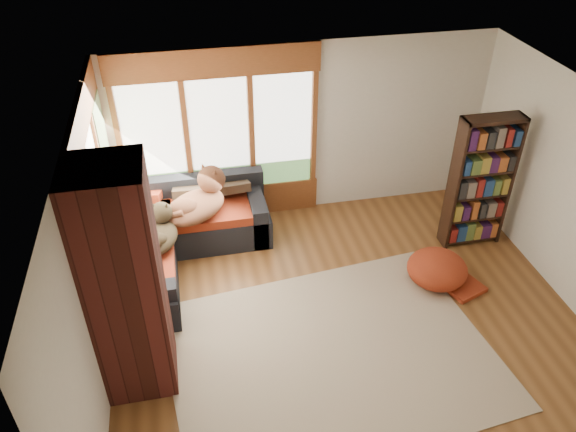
{
  "coord_description": "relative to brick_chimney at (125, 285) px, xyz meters",
  "views": [
    {
      "loc": [
        -1.68,
        -4.59,
        4.91
      ],
      "look_at": [
        -0.54,
        0.95,
        0.95
      ],
      "focal_mm": 35.0,
      "sensor_mm": 36.0,
      "label": 1
    }
  ],
  "objects": [
    {
      "name": "floor",
      "position": [
        2.4,
        0.35,
        -1.3
      ],
      "size": [
        5.5,
        5.5,
        0.0
      ],
      "primitive_type": "plane",
      "color": "brown",
      "rests_on": "ground"
    },
    {
      "name": "ceiling",
      "position": [
        2.4,
        0.35,
        1.3
      ],
      "size": [
        5.5,
        5.5,
        0.0
      ],
      "primitive_type": "plane",
      "color": "white"
    },
    {
      "name": "wall_back",
      "position": [
        2.4,
        2.85,
        0.0
      ],
      "size": [
        5.5,
        0.04,
        2.6
      ],
      "primitive_type": "cube",
      "color": "silver",
      "rests_on": "ground"
    },
    {
      "name": "wall_left",
      "position": [
        -0.35,
        0.35,
        0.0
      ],
      "size": [
        0.04,
        5.0,
        2.6
      ],
      "primitive_type": "cube",
      "color": "silver",
      "rests_on": "ground"
    },
    {
      "name": "windows_back",
      "position": [
        1.2,
        2.82,
        0.05
      ],
      "size": [
        2.82,
        0.1,
        1.9
      ],
      "color": "brown",
      "rests_on": "wall_back"
    },
    {
      "name": "windows_left",
      "position": [
        -0.32,
        1.55,
        0.05
      ],
      "size": [
        0.1,
        2.62,
        1.9
      ],
      "color": "brown",
      "rests_on": "wall_left"
    },
    {
      "name": "roller_blind",
      "position": [
        -0.29,
        2.38,
        0.45
      ],
      "size": [
        0.03,
        0.72,
        0.9
      ],
      "primitive_type": "cube",
      "color": "gray",
      "rests_on": "wall_left"
    },
    {
      "name": "brick_chimney",
      "position": [
        0.0,
        0.0,
        0.0
      ],
      "size": [
        0.7,
        0.7,
        2.6
      ],
      "primitive_type": "cube",
      "color": "#471914",
      "rests_on": "ground"
    },
    {
      "name": "sectional_sofa",
      "position": [
        0.45,
        2.05,
        -1.0
      ],
      "size": [
        2.2,
        2.2,
        0.8
      ],
      "rotation": [
        0.0,
        0.0,
        0.01
      ],
      "color": "black",
      "rests_on": "ground"
    },
    {
      "name": "area_rug",
      "position": [
        2.05,
        -0.14,
        -1.29
      ],
      "size": [
        3.84,
        3.1,
        0.01
      ],
      "primitive_type": "cube",
      "rotation": [
        0.0,
        0.0,
        0.11
      ],
      "color": "beige",
      "rests_on": "ground"
    },
    {
      "name": "bookshelf",
      "position": [
        4.54,
        1.53,
        -0.34
      ],
      "size": [
        0.82,
        0.27,
        1.92
      ],
      "color": "black",
      "rests_on": "ground"
    },
    {
      "name": "pouf",
      "position": [
        3.71,
        0.78,
        -1.08
      ],
      "size": [
        0.98,
        0.98,
        0.42
      ],
      "primitive_type": "ellipsoid",
      "rotation": [
        0.0,
        0.0,
        0.32
      ],
      "color": "#972F16",
      "rests_on": "area_rug"
    },
    {
      "name": "dog_tan",
      "position": [
        0.81,
        2.13,
        -0.49
      ],
      "size": [
        1.09,
        1.06,
        0.54
      ],
      "rotation": [
        0.0,
        0.0,
        0.72
      ],
      "color": "brown",
      "rests_on": "sectional_sofa"
    },
    {
      "name": "dog_brindle",
      "position": [
        0.28,
        1.6,
        -0.56
      ],
      "size": [
        0.6,
        0.81,
        0.4
      ],
      "rotation": [
        0.0,
        0.0,
        1.33
      ],
      "color": "black",
      "rests_on": "sectional_sofa"
    },
    {
      "name": "throw_pillows",
      "position": [
        0.48,
        2.2,
        -0.53
      ],
      "size": [
        1.98,
        1.68,
        0.45
      ],
      "color": "#312418",
      "rests_on": "sectional_sofa"
    }
  ]
}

